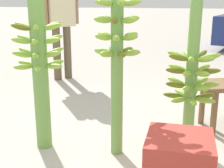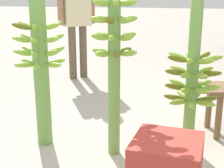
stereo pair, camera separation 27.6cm
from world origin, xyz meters
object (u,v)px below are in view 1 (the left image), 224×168
(banana_stalk_left, at_px, (40,63))
(banana_stalk_right, at_px, (192,75))
(banana_stalk_center, at_px, (117,47))
(vendor_person, at_px, (61,15))
(produce_crate, at_px, (178,167))

(banana_stalk_left, relative_size, banana_stalk_right, 1.07)
(banana_stalk_left, distance_m, banana_stalk_center, 0.68)
(banana_stalk_center, xyz_separation_m, vendor_person, (-1.42, 2.29, 0.11))
(banana_stalk_center, xyz_separation_m, banana_stalk_right, (0.59, 0.28, -0.26))
(produce_crate, bearing_deg, banana_stalk_center, 136.79)
(banana_stalk_right, bearing_deg, banana_stalk_left, -165.88)
(vendor_person, relative_size, produce_crate, 4.03)
(banana_stalk_center, height_order, produce_crate, banana_stalk_center)
(vendor_person, distance_m, produce_crate, 3.50)
(vendor_person, bearing_deg, produce_crate, 72.92)
(banana_stalk_center, bearing_deg, produce_crate, -43.21)
(banana_stalk_left, relative_size, vendor_person, 0.83)
(banana_stalk_left, height_order, produce_crate, banana_stalk_left)
(banana_stalk_right, xyz_separation_m, produce_crate, (-0.06, -0.78, -0.44))
(banana_stalk_center, relative_size, vendor_person, 0.97)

